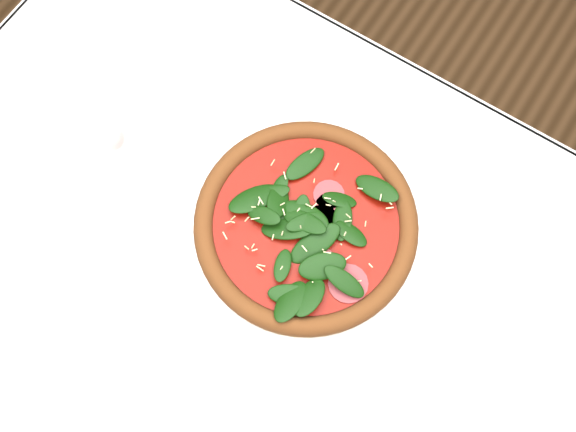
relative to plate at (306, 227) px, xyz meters
The scene contains 6 objects.
ground 0.76m from the plate, 97.88° to the right, with size 6.00×6.00×0.00m, color brown.
dining_table 0.13m from the plate, 97.88° to the right, with size 1.21×0.81×0.75m.
plate is the anchor object (origin of this frame).
pizza 0.02m from the plate, ahead, with size 0.35×0.35×0.04m.
wine_glass 0.31m from the plate, 165.37° to the right, with size 0.07×0.07×0.18m.
saucer_far 0.29m from the plate, 15.32° to the left, with size 0.12×0.12×0.01m.
Camera 1 is at (0.14, -0.18, 1.65)m, focal length 40.00 mm.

